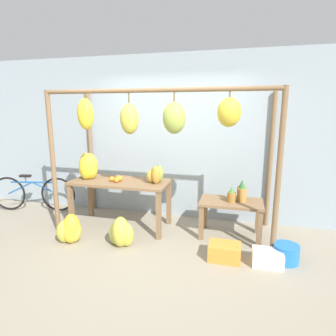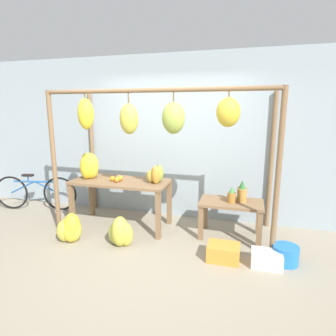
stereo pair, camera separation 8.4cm
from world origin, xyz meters
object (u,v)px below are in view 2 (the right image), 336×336
object	(u,v)px
banana_pile_ground_left	(70,229)
fruit_crate_purple	(267,259)
fruit_crate_white	(223,252)
parked_bicycle	(35,192)
papaya_pile	(156,175)
pineapple_cluster	(240,193)
blue_bucket	(285,255)
banana_pile_on_table	(89,166)
orange_pile	(118,179)
banana_pile_ground_right	(121,232)

from	to	relation	value
banana_pile_ground_left	fruit_crate_purple	bearing A→B (deg)	1.64
banana_pile_ground_left	fruit_crate_white	distance (m)	2.19
parked_bicycle	papaya_pile	bearing A→B (deg)	-4.94
pineapple_cluster	fruit_crate_white	world-z (taller)	pineapple_cluster
blue_bucket	parked_bicycle	distance (m)	4.44
pineapple_cluster	papaya_pile	size ratio (longest dim) A/B	0.99
fruit_crate_white	pineapple_cluster	bearing A→B (deg)	79.24
blue_bucket	papaya_pile	xyz separation A→B (m)	(-1.88, 0.54, 0.78)
blue_bucket	banana_pile_on_table	bearing A→B (deg)	170.59
orange_pile	banana_pile_ground_right	distance (m)	0.89
blue_bucket	pineapple_cluster	bearing A→B (deg)	133.85
fruit_crate_white	papaya_pile	xyz separation A→B (m)	(-1.13, 0.68, 0.79)
pineapple_cluster	papaya_pile	distance (m)	1.29
banana_pile_on_table	papaya_pile	size ratio (longest dim) A/B	1.32
banana_pile_on_table	fruit_crate_purple	distance (m)	2.99
fruit_crate_purple	banana_pile_ground_left	bearing A→B (deg)	-178.36
banana_pile_on_table	papaya_pile	distance (m)	1.14
orange_pile	fruit_crate_purple	xyz separation A→B (m)	(2.25, -0.58, -0.72)
banana_pile_on_table	pineapple_cluster	xyz separation A→B (m)	(2.41, 0.13, -0.30)
banana_pile_ground_right	fruit_crate_purple	bearing A→B (deg)	-0.38
parked_bicycle	fruit_crate_purple	world-z (taller)	parked_bicycle
banana_pile_ground_right	blue_bucket	distance (m)	2.19
banana_pile_on_table	blue_bucket	size ratio (longest dim) A/B	1.35
orange_pile	pineapple_cluster	distance (m)	1.88
banana_pile_on_table	pineapple_cluster	size ratio (longest dim) A/B	1.32
pineapple_cluster	banana_pile_ground_right	size ratio (longest dim) A/B	0.73
banana_pile_on_table	orange_pile	distance (m)	0.56
fruit_crate_purple	fruit_crate_white	bearing A→B (deg)	179.83
papaya_pile	banana_pile_on_table	bearing A→B (deg)	-177.88
banana_pile_on_table	fruit_crate_white	xyz separation A→B (m)	(2.26, -0.63, -0.87)
banana_pile_on_table	fruit_crate_white	world-z (taller)	banana_pile_on_table
banana_pile_ground_left	papaya_pile	size ratio (longest dim) A/B	1.34
pineapple_cluster	blue_bucket	bearing A→B (deg)	-46.15
banana_pile_ground_left	parked_bicycle	bearing A→B (deg)	145.77
banana_pile_ground_right	fruit_crate_purple	distance (m)	1.96
pineapple_cluster	blue_bucket	world-z (taller)	pineapple_cluster
blue_bucket	fruit_crate_purple	distance (m)	0.27
banana_pile_ground_left	fruit_crate_white	size ratio (longest dim) A/B	1.07
banana_pile_ground_left	banana_pile_ground_right	size ratio (longest dim) A/B	0.99
banana_pile_on_table	orange_pile	xyz separation A→B (m)	(0.54, -0.05, -0.16)
banana_pile_ground_right	papaya_pile	distance (m)	1.02
fruit_crate_white	parked_bicycle	xyz separation A→B (m)	(-3.62, 0.89, 0.24)
fruit_crate_white	fruit_crate_purple	xyz separation A→B (m)	(0.52, -0.00, -0.01)
blue_bucket	fruit_crate_purple	size ratio (longest dim) A/B	0.87
banana_pile_ground_right	parked_bicycle	xyz separation A→B (m)	(-2.18, 0.88, 0.15)
banana_pile_on_table	orange_pile	size ratio (longest dim) A/B	2.09
blue_bucket	fruit_crate_purple	xyz separation A→B (m)	(-0.23, -0.14, -0.02)
banana_pile_ground_left	papaya_pile	xyz separation A→B (m)	(1.06, 0.76, 0.72)
banana_pile_on_table	banana_pile_ground_left	size ratio (longest dim) A/B	0.98
papaya_pile	banana_pile_ground_left	bearing A→B (deg)	-144.60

